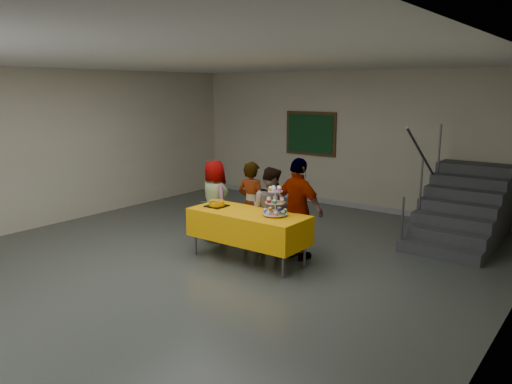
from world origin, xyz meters
TOP-DOWN VIEW (x-y plane):
  - room_shell at (0.00, 0.02)m, footprint 10.00×10.04m
  - bake_table at (0.38, 0.82)m, footprint 1.88×0.78m
  - cupcake_stand at (0.83, 0.89)m, footprint 0.38×0.38m
  - bear_cake at (-0.25, 0.81)m, footprint 0.32×0.36m
  - schoolchild_a at (-0.75, 1.33)m, footprint 0.80×0.66m
  - schoolchild_b at (0.00, 1.41)m, footprint 0.54×0.37m
  - schoolchild_c at (0.40, 1.38)m, footprint 0.69×0.54m
  - schoolchild_d at (0.95, 1.34)m, footprint 0.98×0.53m
  - staircase at (2.70, 4.13)m, footprint 1.30×2.40m
  - noticeboard at (-1.00, 4.96)m, footprint 1.30×0.05m

SIDE VIEW (x-z plane):
  - staircase at x=2.70m, z-range -0.53..1.51m
  - bake_table at x=0.38m, z-range 0.17..0.94m
  - schoolchild_c at x=0.40m, z-range 0.00..1.40m
  - schoolchild_a at x=-0.75m, z-range 0.00..1.41m
  - schoolchild_b at x=0.00m, z-range 0.00..1.45m
  - schoolchild_d at x=0.95m, z-range 0.00..1.59m
  - bear_cake at x=-0.25m, z-range 0.77..0.89m
  - cupcake_stand at x=0.83m, z-range 0.73..1.17m
  - noticeboard at x=-1.00m, z-range 1.10..2.10m
  - room_shell at x=0.00m, z-range 0.62..3.64m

